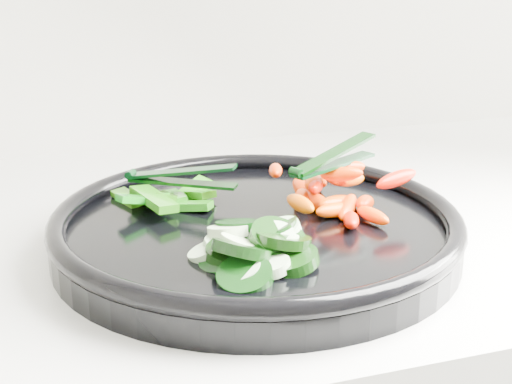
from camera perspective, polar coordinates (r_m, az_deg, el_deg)
name	(u,v)px	position (r m, az deg, el deg)	size (l,w,h in m)	color
veggie_tray	(256,228)	(0.65, 0.00, -2.87)	(0.42, 0.42, 0.04)	black
cucumber_pile	(254,247)	(0.58, -0.20, -4.39)	(0.11, 0.13, 0.04)	black
carrot_pile	(331,192)	(0.69, 6.03, -0.03)	(0.14, 0.16, 0.05)	#F14F00
pepper_pile	(165,198)	(0.71, -7.26, -0.46)	(0.11, 0.10, 0.03)	#1D6109
tong_carrot	(332,160)	(0.68, 6.10, 2.59)	(0.11, 0.07, 0.02)	black
tong_pepper	(179,177)	(0.71, -6.21, 1.21)	(0.10, 0.07, 0.02)	black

